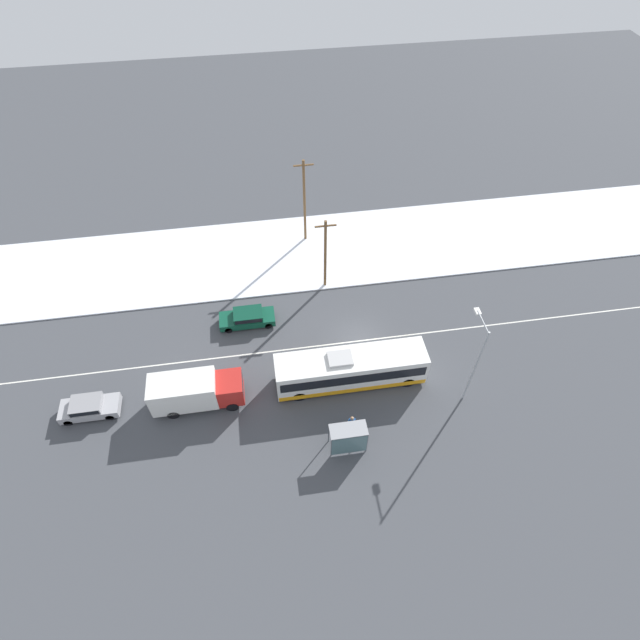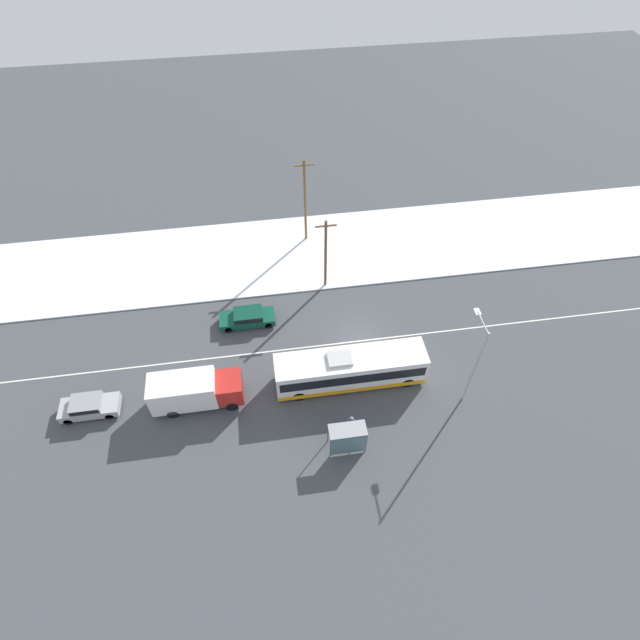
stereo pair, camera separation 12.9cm
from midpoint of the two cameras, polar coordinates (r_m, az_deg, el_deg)
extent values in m
plane|color=#424449|center=(41.66, 4.57, -2.42)|extent=(120.00, 120.00, 0.00)
cube|color=silver|center=(49.48, 1.89, 8.18)|extent=(80.00, 10.71, 0.12)
cube|color=silver|center=(41.66, 4.57, -2.42)|extent=(60.00, 0.12, 0.00)
cube|color=white|center=(37.99, 3.59, -5.56)|extent=(11.40, 2.55, 2.64)
cube|color=black|center=(37.74, 3.61, -5.28)|extent=(10.95, 2.57, 1.00)
cube|color=orange|center=(38.88, 3.51, -6.48)|extent=(11.29, 2.57, 0.48)
cube|color=#B2B2B2|center=(36.71, 2.38, -4.43)|extent=(1.80, 1.40, 0.24)
cylinder|color=black|center=(39.14, 10.06, -7.00)|extent=(1.00, 0.28, 1.00)
cylinder|color=black|center=(40.35, 9.24, -4.36)|extent=(1.00, 0.28, 1.00)
cylinder|color=black|center=(37.92, -2.33, -8.64)|extent=(1.00, 0.28, 1.00)
cylinder|color=black|center=(39.16, -2.73, -5.85)|extent=(1.00, 0.28, 1.00)
cube|color=silver|center=(38.01, -15.27, -7.83)|extent=(4.79, 2.30, 2.40)
cube|color=red|center=(37.76, -10.17, -7.58)|extent=(1.90, 2.18, 1.88)
cube|color=black|center=(37.37, -8.82, -7.13)|extent=(0.06, 1.96, 0.83)
cylinder|color=black|center=(38.03, -9.92, -9.67)|extent=(0.90, 0.26, 0.90)
cylinder|color=black|center=(39.14, -10.02, -7.13)|extent=(0.90, 0.26, 0.90)
cylinder|color=black|center=(38.68, -16.35, -10.22)|extent=(0.90, 0.26, 0.90)
cylinder|color=black|center=(39.76, -16.23, -7.70)|extent=(0.90, 0.26, 0.90)
cube|color=#0F4733|center=(42.83, -8.22, 0.15)|extent=(4.67, 1.80, 0.63)
cube|color=#0D3C2B|center=(42.40, -8.14, 0.67)|extent=(2.43, 1.66, 0.51)
cube|color=black|center=(42.39, -8.15, 0.68)|extent=(2.23, 1.69, 0.41)
cylinder|color=black|center=(42.58, -10.31, -1.08)|extent=(0.64, 0.22, 0.64)
cylinder|color=black|center=(43.62, -10.37, 0.51)|extent=(0.64, 0.22, 0.64)
cylinder|color=black|center=(42.43, -5.81, -0.58)|extent=(0.64, 0.22, 0.64)
cylinder|color=black|center=(43.47, -5.97, 1.00)|extent=(0.64, 0.22, 0.64)
cube|color=#9E9EA3|center=(40.94, -24.71, -9.05)|extent=(4.24, 1.80, 0.68)
cube|color=gray|center=(40.51, -25.12, -8.61)|extent=(2.21, 1.66, 0.51)
cube|color=black|center=(40.51, -25.13, -8.61)|extent=(2.03, 1.69, 0.41)
cylinder|color=black|center=(40.27, -22.83, -10.07)|extent=(0.64, 0.22, 0.64)
cylinder|color=black|center=(41.09, -22.57, -8.19)|extent=(0.64, 0.22, 0.64)
cylinder|color=black|center=(41.28, -26.76, -10.28)|extent=(0.64, 0.22, 0.64)
cylinder|color=black|center=(42.08, -26.42, -8.44)|extent=(0.64, 0.22, 0.64)
cylinder|color=#23232D|center=(36.83, 3.47, -12.01)|extent=(0.11, 0.11, 0.72)
cylinder|color=#23232D|center=(36.86, 3.81, -11.96)|extent=(0.11, 0.11, 0.72)
cube|color=#19478C|center=(36.27, 3.69, -11.49)|extent=(0.38, 0.20, 0.60)
sphere|color=tan|center=(35.90, 3.73, -11.16)|extent=(0.25, 0.25, 0.25)
cylinder|color=#19478C|center=(36.26, 3.32, -11.56)|extent=(0.09, 0.09, 0.57)
cylinder|color=#19478C|center=(36.33, 4.06, -11.46)|extent=(0.09, 0.09, 0.57)
cube|color=gray|center=(34.40, 3.30, -12.41)|extent=(2.57, 1.20, 0.06)
cube|color=slate|center=(35.18, 3.39, -14.13)|extent=(2.47, 0.04, 2.16)
cylinder|color=#474C51|center=(35.59, 1.02, -12.81)|extent=(0.08, 0.08, 2.34)
cylinder|color=#474C51|center=(35.88, 5.04, -12.25)|extent=(0.08, 0.08, 2.34)
cylinder|color=#474C51|center=(35.09, 1.32, -14.41)|extent=(0.08, 0.08, 2.34)
cylinder|color=#474C51|center=(35.39, 5.42, -13.83)|extent=(0.08, 0.08, 2.34)
cylinder|color=#9EA3A8|center=(36.68, 17.34, -5.33)|extent=(0.14, 0.14, 7.92)
cylinder|color=#9EA3A8|center=(34.34, 18.22, -0.29)|extent=(0.10, 2.00, 0.10)
cube|color=silver|center=(34.96, 17.64, 0.87)|extent=(0.36, 0.60, 0.16)
cylinder|color=brown|center=(43.30, 0.73, 7.41)|extent=(0.24, 0.24, 7.37)
cube|color=brown|center=(41.23, 0.77, 10.70)|extent=(1.80, 0.12, 0.12)
cylinder|color=brown|center=(47.90, -1.63, 13.29)|extent=(0.24, 0.24, 8.86)
cube|color=brown|center=(45.69, -1.75, 17.27)|extent=(1.80, 0.12, 0.12)
camera|label=1|loc=(0.06, -89.91, 0.10)|focal=28.00mm
camera|label=2|loc=(0.06, 90.09, -0.10)|focal=28.00mm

